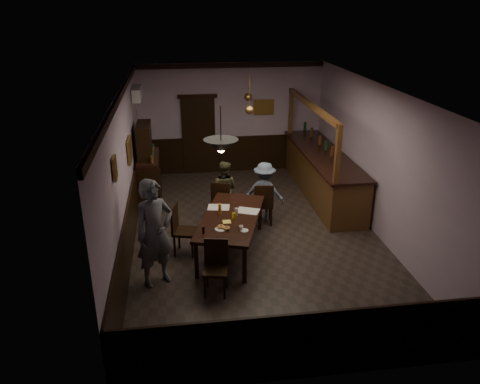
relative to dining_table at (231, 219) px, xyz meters
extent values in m
cube|color=#2D2621|center=(0.57, 0.61, -0.69)|extent=(5.00, 8.00, 0.01)
cube|color=white|center=(0.57, 0.61, 2.31)|extent=(5.00, 8.00, 0.01)
cube|color=#AC97B0|center=(0.57, 4.61, 0.81)|extent=(5.00, 0.01, 3.00)
cube|color=#AC97B0|center=(0.57, -3.39, 0.81)|extent=(5.00, 0.01, 3.00)
cube|color=#AC97B0|center=(-1.93, 0.61, 0.81)|extent=(0.01, 8.00, 3.00)
cube|color=#AC97B0|center=(3.07, 0.61, 0.81)|extent=(0.01, 8.00, 3.00)
cube|color=black|center=(0.00, 0.00, 0.03)|extent=(1.62, 2.40, 0.06)
cube|color=black|center=(-0.71, -0.85, -0.34)|extent=(0.07, 0.07, 0.69)
cube|color=black|center=(0.09, -1.10, -0.34)|extent=(0.07, 0.07, 0.69)
cube|color=black|center=(-0.09, 1.10, -0.34)|extent=(0.07, 0.07, 0.69)
cube|color=black|center=(0.71, 0.85, -0.34)|extent=(0.07, 0.07, 0.69)
cube|color=black|center=(-0.02, 1.42, -0.25)|extent=(0.51, 0.51, 0.05)
cube|color=black|center=(-0.08, 1.25, 0.01)|extent=(0.40, 0.16, 0.49)
cube|color=black|center=(0.19, 1.53, -0.48)|extent=(0.04, 0.04, 0.42)
cube|color=black|center=(-0.13, 1.63, -0.48)|extent=(0.04, 0.04, 0.42)
cube|color=black|center=(0.09, 1.22, -0.48)|extent=(0.04, 0.04, 0.42)
cube|color=black|center=(-0.23, 1.31, -0.48)|extent=(0.04, 0.04, 0.42)
cube|color=black|center=(0.84, 1.15, -0.25)|extent=(0.45, 0.45, 0.05)
cube|color=black|center=(0.82, 0.97, 0.01)|extent=(0.41, 0.08, 0.48)
cube|color=black|center=(1.02, 1.30, -0.48)|extent=(0.04, 0.04, 0.42)
cube|color=black|center=(0.69, 1.33, -0.48)|extent=(0.04, 0.04, 0.42)
cube|color=black|center=(0.98, 0.97, -0.48)|extent=(0.04, 0.04, 0.42)
cube|color=black|center=(0.65, 1.01, -0.48)|extent=(0.04, 0.04, 0.42)
cube|color=black|center=(-0.42, -1.33, -0.26)|extent=(0.47, 0.47, 0.05)
cube|color=black|center=(-0.39, -1.16, -0.01)|extent=(0.40, 0.12, 0.47)
cube|color=black|center=(-0.61, -1.46, -0.48)|extent=(0.04, 0.04, 0.41)
cube|color=black|center=(-0.30, -1.52, -0.48)|extent=(0.04, 0.04, 0.41)
cube|color=black|center=(-0.55, -1.15, -0.48)|extent=(0.04, 0.04, 0.41)
cube|color=black|center=(-0.23, -1.21, -0.48)|extent=(0.04, 0.04, 0.41)
cube|color=black|center=(-0.87, 0.07, -0.23)|extent=(0.52, 0.52, 0.05)
cube|color=black|center=(-1.06, 0.12, 0.04)|extent=(0.15, 0.42, 0.50)
cube|color=black|center=(-0.75, -0.14, -0.47)|extent=(0.04, 0.04, 0.43)
cube|color=black|center=(-0.66, 0.19, -0.47)|extent=(0.04, 0.04, 0.43)
cube|color=black|center=(-1.08, -0.05, -0.47)|extent=(0.04, 0.04, 0.43)
cube|color=black|center=(-0.99, 0.28, -0.47)|extent=(0.04, 0.04, 0.43)
imported|color=#565A62|center=(-1.38, -0.87, 0.26)|extent=(0.82, 0.73, 1.88)
imported|color=#47452B|center=(0.04, 1.61, -0.04)|extent=(0.77, 0.70, 1.29)
imported|color=slate|center=(0.90, 1.34, -0.03)|extent=(0.97, 0.77, 1.31)
cube|color=silver|center=(-0.19, 0.43, 0.07)|extent=(0.46, 0.37, 0.01)
cube|color=silver|center=(0.35, 0.18, 0.07)|extent=(0.50, 0.44, 0.01)
cube|color=#E8E956|center=(-0.10, -0.22, 0.07)|extent=(0.19, 0.19, 0.00)
cylinder|color=white|center=(0.16, -0.62, 0.07)|extent=(0.15, 0.15, 0.01)
imported|color=white|center=(0.11, -0.59, 0.11)|extent=(0.10, 0.10, 0.07)
cylinder|color=white|center=(-0.24, -0.52, 0.07)|extent=(0.22, 0.22, 0.01)
torus|color=#C68C47|center=(-0.24, -0.47, 0.10)|extent=(0.13, 0.13, 0.04)
torus|color=#C68C47|center=(-0.15, -0.54, 0.10)|extent=(0.13, 0.13, 0.04)
cylinder|color=yellow|center=(0.04, -0.12, 0.12)|extent=(0.07, 0.07, 0.12)
cylinder|color=#BF721E|center=(-0.19, 0.15, 0.16)|extent=(0.06, 0.06, 0.20)
cylinder|color=silver|center=(0.11, 0.02, 0.14)|extent=(0.06, 0.06, 0.15)
cylinder|color=black|center=(-0.56, -0.63, 0.13)|extent=(0.04, 0.04, 0.14)
cube|color=black|center=(-1.63, 2.78, -0.17)|extent=(0.51, 1.43, 1.02)
cube|color=black|center=(-1.63, 2.78, 0.39)|extent=(0.49, 1.38, 0.08)
cube|color=black|center=(-1.68, 2.78, 0.80)|extent=(0.31, 0.92, 0.82)
cube|color=#543116|center=(2.57, 2.49, -0.16)|extent=(0.86, 4.04, 1.06)
cube|color=black|center=(2.55, 2.49, 0.39)|extent=(0.96, 4.13, 0.06)
cube|color=#543116|center=(2.19, 2.49, 1.57)|extent=(0.10, 3.94, 0.12)
cube|color=#543116|center=(2.19, 0.57, 1.00)|extent=(0.10, 0.10, 1.25)
cube|color=#543116|center=(2.19, 4.42, 1.00)|extent=(0.10, 0.10, 1.25)
cube|color=black|center=(-0.33, 4.56, 0.36)|extent=(0.90, 0.06, 2.10)
cube|color=white|center=(-1.81, 3.51, 1.76)|extent=(0.20, 0.85, 0.30)
cube|color=olive|center=(-1.89, -0.99, 1.46)|extent=(0.04, 0.28, 0.36)
cube|color=olive|center=(-1.89, 1.41, 1.01)|extent=(0.04, 0.62, 0.48)
cube|color=olive|center=(1.47, 4.57, 1.11)|extent=(0.55, 0.04, 0.42)
cylinder|color=black|center=(-0.24, -0.76, 2.00)|extent=(0.02, 0.02, 0.64)
cone|color=black|center=(-0.24, -0.76, 1.68)|extent=(0.56, 0.56, 0.22)
sphere|color=#FFD88C|center=(-0.24, -0.76, 1.63)|extent=(0.12, 0.12, 0.12)
cylinder|color=#BF8C3F|center=(0.67, 2.05, 1.96)|extent=(0.02, 0.02, 0.70)
cone|color=#BF8C3F|center=(0.67, 2.05, 1.61)|extent=(0.20, 0.20, 0.22)
sphere|color=#FFD88C|center=(0.67, 2.05, 1.56)|extent=(0.12, 0.12, 0.12)
cylinder|color=#BF8C3F|center=(0.87, 3.50, 1.96)|extent=(0.02, 0.02, 0.70)
cone|color=#BF8C3F|center=(0.87, 3.50, 1.61)|extent=(0.20, 0.20, 0.22)
sphere|color=#FFD88C|center=(0.87, 3.50, 1.56)|extent=(0.12, 0.12, 0.12)
camera|label=1|loc=(-0.94, -7.89, 3.84)|focal=35.00mm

